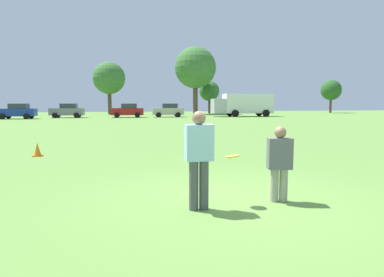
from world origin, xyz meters
name	(u,v)px	position (x,y,z in m)	size (l,w,h in m)	color
ground_plane	(234,199)	(0.00, 0.00, 0.00)	(142.46, 142.46, 0.00)	#608C3D
player_thrower	(199,155)	(-0.83, -0.45, 0.97)	(0.48, 0.28, 1.72)	#4C4C51
player_defender	(280,160)	(0.77, -0.32, 0.79)	(0.49, 0.36, 1.42)	gray
frisbee	(233,156)	(-0.16, -0.29, 0.89)	(0.27, 0.27, 0.09)	yellow
traffic_cone	(37,150)	(-4.73, 6.85, 0.23)	(0.32, 0.32, 0.48)	#D8590C
parked_car_mid_left	(17,111)	(-12.59, 38.93, 0.92)	(4.32, 2.45, 1.82)	navy
parked_car_center	(67,111)	(-7.19, 41.20, 0.92)	(4.32, 2.45, 1.82)	slate
parked_car_mid_right	(128,110)	(0.40, 40.17, 0.92)	(4.32, 2.45, 1.82)	maroon
parked_car_near_right	(168,110)	(5.84, 40.34, 0.92)	(4.32, 2.45, 1.82)	#B7AD99
box_truck	(243,104)	(16.44, 39.59, 1.75)	(8.65, 3.40, 3.18)	white
tree_east_birch	(109,78)	(-1.70, 55.34, 6.12)	(5.48, 5.48, 8.90)	brown
tree_east_oak	(195,68)	(12.51, 51.43, 7.83)	(7.00, 7.00, 11.38)	brown
tree_far_east_pine	(209,91)	(15.97, 54.69, 4.08)	(3.65, 3.65, 5.93)	brown
tree_far_west_pine	(331,90)	(40.23, 53.19, 4.39)	(3.93, 3.93, 6.39)	brown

